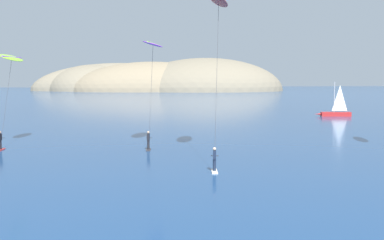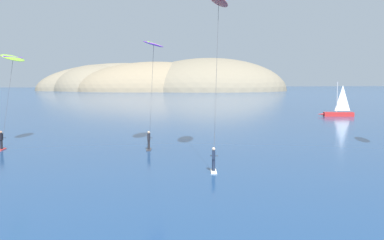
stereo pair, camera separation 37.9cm
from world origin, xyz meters
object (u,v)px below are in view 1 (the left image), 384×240
Objects in this scene: sailboat_near at (334,112)px; kitesurfer_purple at (153,51)px; kitesurfer_lime at (11,65)px; kitesurfer_red at (218,12)px.

sailboat_near is 44.89m from kitesurfer_purple.
kitesurfer_purple is at bearing -13.08° from kitesurfer_lime.
kitesurfer_red is at bearing -127.87° from sailboat_near.
sailboat_near is 0.46× the size of kitesurfer_red.
kitesurfer_red is 1.30× the size of kitesurfer_purple.
kitesurfer_lime is at bearing 166.92° from kitesurfer_purple.
kitesurfer_lime is (-46.04, -26.27, 6.97)m from sailboat_near.
kitesurfer_lime is (-13.04, 3.03, -1.25)m from kitesurfer_purple.
kitesurfer_red is 1.47× the size of kitesurfer_lime.
kitesurfer_red reaches higher than sailboat_near.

